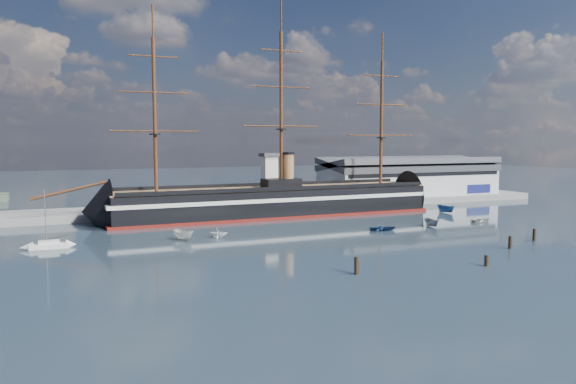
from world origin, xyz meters
name	(u,v)px	position (x,y,z in m)	size (l,w,h in m)	color
ground	(308,226)	(0.00, 40.00, 0.00)	(600.00, 600.00, 0.00)	#243340
quay	(287,208)	(10.00, 76.00, 0.00)	(180.00, 18.00, 2.00)	slate
warehouse	(409,177)	(58.00, 80.00, 7.98)	(63.00, 21.00, 11.60)	#B7BABC
quay_tower	(269,177)	(3.00, 73.00, 9.75)	(5.00, 5.00, 15.00)	silver
warship	(269,202)	(-2.39, 60.00, 4.04)	(112.98, 17.42, 53.94)	black
sailboat	(49,245)	(-57.90, 34.23, 0.73)	(7.17, 2.20, 11.42)	silver
motorboat_a	(184,240)	(-32.18, 32.66, 0.00)	(6.93, 2.54, 2.77)	white
motorboat_b	(383,231)	(12.87, 26.99, 0.00)	(3.79, 1.51, 1.77)	navy
motorboat_c	(432,227)	(26.88, 27.27, 0.00)	(6.19, 2.27, 2.47)	slate
motorboat_d	(218,238)	(-24.75, 32.87, 0.00)	(6.59, 2.85, 2.41)	white
motorboat_e	(481,222)	(43.62, 28.89, 0.00)	(3.45, 1.38, 1.61)	silver
motorboat_f	(446,213)	(47.15, 46.93, 0.00)	(7.22, 2.65, 2.89)	#274E80
piling_near_left	(356,274)	(-14.44, -7.42, 0.00)	(0.64, 0.64, 3.45)	black
piling_near_mid	(486,266)	(8.20, -10.98, 0.00)	(0.64, 0.64, 2.52)	black
piling_near_right	(510,249)	(23.02, -1.33, 0.00)	(0.64, 0.64, 3.17)	black
piling_far_right	(534,241)	(34.15, 3.23, 0.00)	(0.64, 0.64, 3.21)	black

